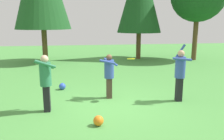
{
  "coord_description": "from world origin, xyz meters",
  "views": [
    {
      "loc": [
        -1.1,
        -7.08,
        2.69
      ],
      "look_at": [
        0.02,
        0.61,
        1.05
      ],
      "focal_mm": 36.7,
      "sensor_mm": 36.0,
      "label": 1
    }
  ],
  "objects_px": {
    "ball_blue": "(62,86)",
    "person_bystander": "(46,78)",
    "person_catcher": "(109,73)",
    "person_thrower": "(180,71)",
    "ball_orange": "(98,121)",
    "frisbee": "(131,59)"
  },
  "relations": [
    {
      "from": "ball_blue",
      "to": "person_bystander",
      "type": "bearing_deg",
      "value": -97.51
    },
    {
      "from": "ball_blue",
      "to": "person_catcher",
      "type": "bearing_deg",
      "value": -36.53
    },
    {
      "from": "person_catcher",
      "to": "ball_blue",
      "type": "xyz_separation_m",
      "value": [
        -1.74,
        1.29,
        -0.8
      ]
    },
    {
      "from": "person_thrower",
      "to": "ball_orange",
      "type": "distance_m",
      "value": 3.42
    },
    {
      "from": "person_bystander",
      "to": "frisbee",
      "type": "xyz_separation_m",
      "value": [
        2.75,
        0.66,
        0.42
      ]
    },
    {
      "from": "person_thrower",
      "to": "frisbee",
      "type": "xyz_separation_m",
      "value": [
        -1.63,
        0.33,
        0.4
      ]
    },
    {
      "from": "ball_blue",
      "to": "ball_orange",
      "type": "distance_m",
      "value": 3.68
    },
    {
      "from": "ball_blue",
      "to": "person_thrower",
      "type": "bearing_deg",
      "value": -25.52
    },
    {
      "from": "ball_orange",
      "to": "person_thrower",
      "type": "bearing_deg",
      "value": 27.86
    },
    {
      "from": "person_catcher",
      "to": "person_bystander",
      "type": "distance_m",
      "value": 2.27
    },
    {
      "from": "person_catcher",
      "to": "person_bystander",
      "type": "relative_size",
      "value": 0.91
    },
    {
      "from": "person_bystander",
      "to": "frisbee",
      "type": "relative_size",
      "value": 5.58
    },
    {
      "from": "person_catcher",
      "to": "ball_orange",
      "type": "height_order",
      "value": "person_catcher"
    },
    {
      "from": "person_thrower",
      "to": "ball_blue",
      "type": "height_order",
      "value": "person_thrower"
    },
    {
      "from": "frisbee",
      "to": "ball_orange",
      "type": "bearing_deg",
      "value": -124.44
    },
    {
      "from": "person_bystander",
      "to": "ball_orange",
      "type": "relative_size",
      "value": 6.3
    },
    {
      "from": "frisbee",
      "to": "ball_blue",
      "type": "distance_m",
      "value": 3.22
    },
    {
      "from": "frisbee",
      "to": "ball_orange",
      "type": "distance_m",
      "value": 2.63
    },
    {
      "from": "person_bystander",
      "to": "ball_orange",
      "type": "height_order",
      "value": "person_bystander"
    },
    {
      "from": "ball_blue",
      "to": "ball_orange",
      "type": "height_order",
      "value": "ball_orange"
    },
    {
      "from": "person_catcher",
      "to": "ball_orange",
      "type": "distance_m",
      "value": 2.41
    },
    {
      "from": "frisbee",
      "to": "person_thrower",
      "type": "bearing_deg",
      "value": -11.53
    }
  ]
}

